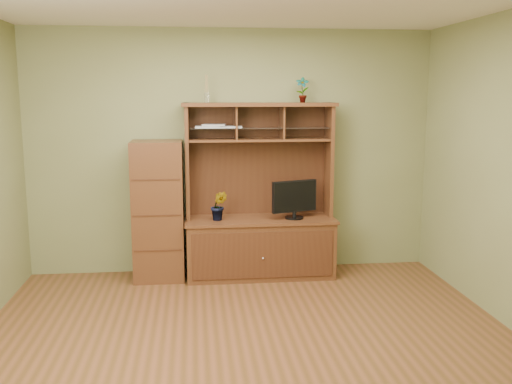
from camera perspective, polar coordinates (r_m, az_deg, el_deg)
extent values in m
cube|color=#533517|center=(4.81, -0.64, -14.82)|extent=(4.50, 4.00, 0.02)
cube|color=olive|center=(6.41, -2.45, 4.03)|extent=(4.50, 0.02, 2.70)
cube|color=olive|center=(2.47, 3.95, -5.41)|extent=(4.50, 0.02, 2.70)
cube|color=#4A2815|center=(6.33, 0.40, -5.63)|extent=(1.60, 0.55, 0.62)
cube|color=black|center=(6.06, 0.71, -6.34)|extent=(1.50, 0.01, 0.50)
sphere|color=silver|center=(6.06, 0.73, -6.65)|extent=(0.02, 0.02, 0.02)
cube|color=#4A2815|center=(6.25, 0.40, -2.76)|extent=(1.64, 0.59, 0.03)
cube|color=#4A2815|center=(6.20, -6.89, 3.07)|extent=(0.04, 0.35, 1.25)
cube|color=#4A2815|center=(6.38, 7.29, 3.25)|extent=(0.04, 0.35, 1.25)
cube|color=black|center=(6.40, 0.13, 3.35)|extent=(1.52, 0.02, 1.25)
cube|color=#4A2815|center=(6.20, 0.31, 8.75)|extent=(1.66, 0.40, 0.04)
cube|color=#4A2815|center=(6.22, 0.30, 5.24)|extent=(1.52, 0.32, 0.02)
cube|color=#4A2815|center=(6.18, -2.04, 6.94)|extent=(0.02, 0.31, 0.35)
cube|color=#4A2815|center=(6.24, 2.63, 6.96)|extent=(0.02, 0.31, 0.35)
cube|color=silver|center=(6.20, 0.32, 6.43)|extent=(1.50, 0.27, 0.01)
cylinder|color=black|center=(6.24, 3.84, -2.57)|extent=(0.20, 0.20, 0.02)
cylinder|color=black|center=(6.23, 3.85, -2.19)|extent=(0.04, 0.04, 0.06)
cube|color=black|center=(6.19, 3.87, -0.43)|extent=(0.51, 0.21, 0.34)
imported|color=#285F20|center=(6.12, -3.73, -1.38)|extent=(0.20, 0.17, 0.32)
imported|color=#396C25|center=(6.27, 4.65, 10.15)|extent=(0.16, 0.13, 0.27)
cylinder|color=silver|center=(6.16, -4.96, 9.38)|extent=(0.06, 0.06, 0.10)
cylinder|color=#A48952|center=(6.16, -4.98, 10.74)|extent=(0.04, 0.04, 0.19)
cube|color=silver|center=(6.17, -4.87, 6.51)|extent=(0.27, 0.20, 0.02)
cube|color=silver|center=(6.17, -4.22, 6.71)|extent=(0.27, 0.22, 0.02)
cube|color=silver|center=(6.18, -2.62, 6.53)|extent=(0.27, 0.21, 0.02)
cube|color=#4A2815|center=(6.23, -9.74, -1.85)|extent=(0.54, 0.48, 1.50)
cube|color=black|center=(6.08, -9.77, -5.79)|extent=(0.50, 0.01, 0.02)
cube|color=black|center=(5.99, -9.87, -2.32)|extent=(0.50, 0.01, 0.01)
cube|color=black|center=(5.92, -9.98, 1.23)|extent=(0.50, 0.01, 0.02)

